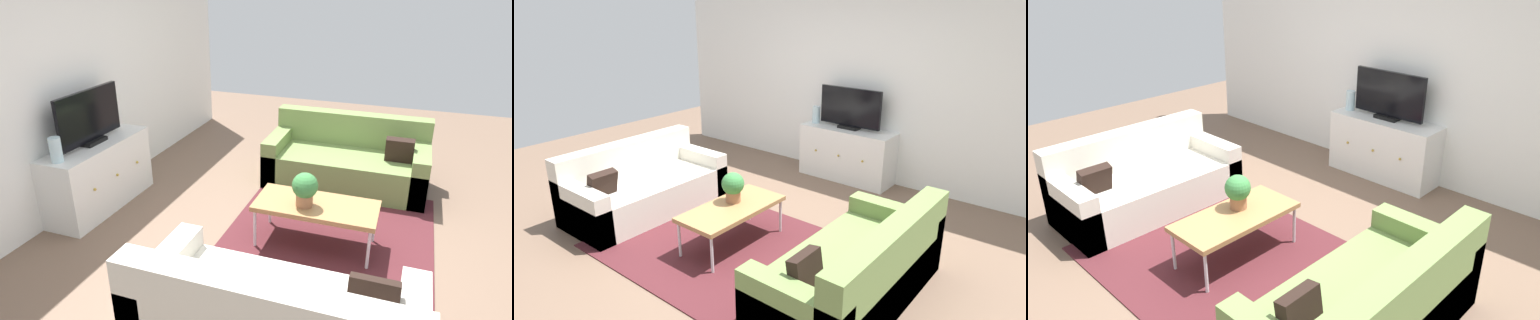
# 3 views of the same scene
# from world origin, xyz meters

# --- Properties ---
(ground_plane) EXTENTS (10.00, 10.00, 0.00)m
(ground_plane) POSITION_xyz_m (0.00, 0.00, 0.00)
(ground_plane) COLOR brown
(wall_back) EXTENTS (6.40, 0.12, 2.70)m
(wall_back) POSITION_xyz_m (0.00, 2.55, 1.35)
(wall_back) COLOR white
(wall_back) RESTS_ON ground_plane
(area_rug) EXTENTS (2.50, 1.90, 0.01)m
(area_rug) POSITION_xyz_m (0.00, -0.15, 0.01)
(area_rug) COLOR #4C1E23
(area_rug) RESTS_ON ground_plane
(couch_left_side) EXTENTS (0.88, 1.81, 0.79)m
(couch_left_side) POSITION_xyz_m (-1.44, -0.10, 0.27)
(couch_left_side) COLOR beige
(couch_left_side) RESTS_ON ground_plane
(couch_right_side) EXTENTS (0.88, 1.81, 0.79)m
(couch_right_side) POSITION_xyz_m (1.44, -0.10, 0.27)
(couch_right_side) COLOR olive
(couch_right_side) RESTS_ON ground_plane
(coffee_table) EXTENTS (0.52, 1.09, 0.42)m
(coffee_table) POSITION_xyz_m (-0.02, -0.05, 0.39)
(coffee_table) COLOR #A37547
(coffee_table) RESTS_ON ground_plane
(potted_plant) EXTENTS (0.23, 0.23, 0.31)m
(potted_plant) POSITION_xyz_m (-0.09, 0.04, 0.60)
(potted_plant) COLOR #936042
(potted_plant) RESTS_ON coffee_table
(tv_console) EXTENTS (1.28, 0.47, 0.72)m
(tv_console) POSITION_xyz_m (-0.05, 2.27, 0.36)
(tv_console) COLOR white
(tv_console) RESTS_ON ground_plane
(flat_screen_tv) EXTENTS (0.88, 0.16, 0.55)m
(flat_screen_tv) POSITION_xyz_m (-0.05, 2.29, 0.99)
(flat_screen_tv) COLOR black
(flat_screen_tv) RESTS_ON tv_console
(glass_vase) EXTENTS (0.11, 0.11, 0.24)m
(glass_vase) POSITION_xyz_m (-0.57, 2.27, 0.83)
(glass_vase) COLOR silver
(glass_vase) RESTS_ON tv_console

